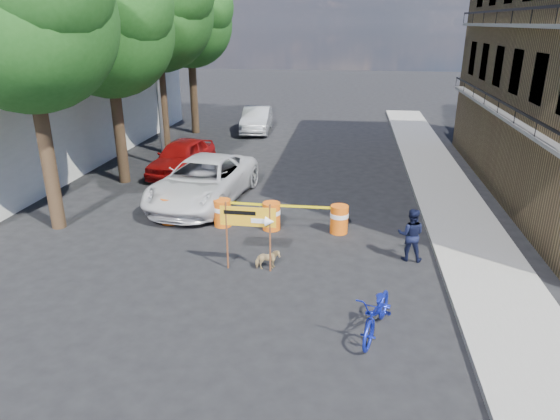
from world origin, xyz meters
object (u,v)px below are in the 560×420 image
(barrel_mid_left, at_px, (222,212))
(sedan_silver, at_px, (257,120))
(barrel_far_right, at_px, (339,219))
(sedan_red, at_px, (182,157))
(bicycle, at_px, (379,293))
(detour_sign, at_px, (255,222))
(dog, at_px, (268,260))
(barrel_far_left, at_px, (169,210))
(pedestrian, at_px, (411,235))
(suv_white, at_px, (203,181))
(barrel_mid_right, at_px, (271,215))

(barrel_mid_left, relative_size, sedan_silver, 0.20)
(barrel_far_right, relative_size, sedan_silver, 0.20)
(barrel_mid_left, bearing_deg, sedan_red, 119.81)
(bicycle, relative_size, sedan_red, 0.45)
(detour_sign, bearing_deg, sedan_red, 120.14)
(detour_sign, distance_m, dog, 1.16)
(barrel_far_left, height_order, detour_sign, detour_sign)
(barrel_mid_left, distance_m, sedan_red, 6.55)
(pedestrian, xyz_separation_m, suv_white, (-7.04, 3.85, 0.05))
(barrel_far_left, height_order, bicycle, bicycle)
(barrel_far_right, distance_m, pedestrian, 2.61)
(barrel_far_right, bearing_deg, dog, -123.31)
(barrel_far_right, bearing_deg, pedestrian, -39.35)
(suv_white, xyz_separation_m, sedan_silver, (-0.40, 12.70, -0.07))
(detour_sign, xyz_separation_m, dog, (0.30, 0.12, -1.12))
(barrel_mid_left, bearing_deg, detour_sign, -60.49)
(barrel_mid_right, xyz_separation_m, suv_white, (-2.87, 2.23, 0.34))
(bicycle, distance_m, dog, 3.89)
(sedan_red, bearing_deg, barrel_mid_left, -53.76)
(detour_sign, relative_size, sedan_red, 0.44)
(barrel_far_left, distance_m, sedan_silver, 14.88)
(barrel_mid_right, bearing_deg, suv_white, 142.21)
(barrel_far_left, height_order, barrel_mid_right, same)
(barrel_far_right, xyz_separation_m, sedan_silver, (-5.43, 14.91, 0.27))
(barrel_mid_left, distance_m, suv_white, 2.52)
(pedestrian, xyz_separation_m, sedan_red, (-9.04, 7.36, -0.01))
(detour_sign, xyz_separation_m, bicycle, (3.09, -2.50, -0.40))
(barrel_far_right, height_order, sedan_red, sedan_red)
(barrel_far_left, xyz_separation_m, sedan_red, (-1.46, 5.68, 0.27))
(dog, height_order, sedan_silver, sedan_silver)
(barrel_far_right, height_order, suv_white, suv_white)
(bicycle, height_order, suv_white, bicycle)
(barrel_mid_right, height_order, sedan_red, sedan_red)
(barrel_far_left, height_order, dog, barrel_far_left)
(barrel_mid_left, distance_m, pedestrian, 6.03)
(barrel_mid_left, height_order, barrel_mid_right, same)
(barrel_far_left, height_order, sedan_red, sedan_red)
(barrel_far_right, bearing_deg, barrel_mid_left, 179.43)
(dog, bearing_deg, barrel_far_left, 34.52)
(barrel_mid_right, height_order, dog, barrel_mid_right)
(barrel_mid_left, height_order, sedan_red, sedan_red)
(barrel_mid_right, bearing_deg, bicycle, -59.80)
(suv_white, relative_size, sedan_silver, 1.30)
(bicycle, height_order, sedan_red, bicycle)
(barrel_far_right, relative_size, dog, 1.39)
(detour_sign, distance_m, suv_white, 5.89)
(pedestrian, bearing_deg, suv_white, -21.87)
(barrel_mid_left, relative_size, sedan_red, 0.21)
(pedestrian, height_order, bicycle, bicycle)
(sedan_red, bearing_deg, barrel_mid_right, -43.25)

